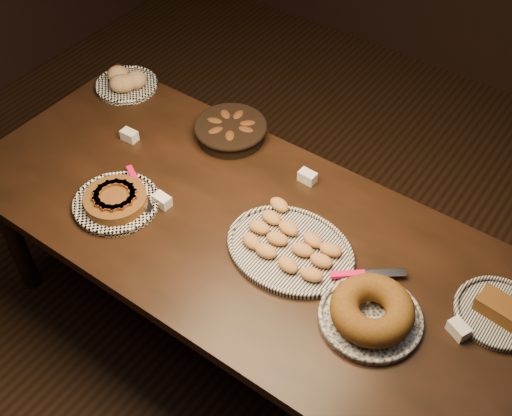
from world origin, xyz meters
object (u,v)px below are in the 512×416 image
Objects in this scene: madeleine_platter at (290,247)px; bundt_cake_plate at (372,312)px; buffet_table at (255,245)px; apple_tart_plate at (116,201)px.

bundt_cake_plate is at bearing 10.77° from madeleine_platter.
buffet_table is 5.75× the size of bundt_cake_plate.
apple_tart_plate is 0.83× the size of bundt_cake_plate.
apple_tart_plate reaches higher than madeleine_platter.
apple_tart_plate is 0.71× the size of madeleine_platter.
madeleine_platter is at bearing 1.25° from buffet_table.
bundt_cake_plate is (1.05, 0.11, 0.02)m from apple_tart_plate.
madeleine_platter is 0.40m from bundt_cake_plate.
madeleine_platter is (0.67, 0.20, -0.00)m from apple_tart_plate.
buffet_table is at bearing 20.66° from apple_tart_plate.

